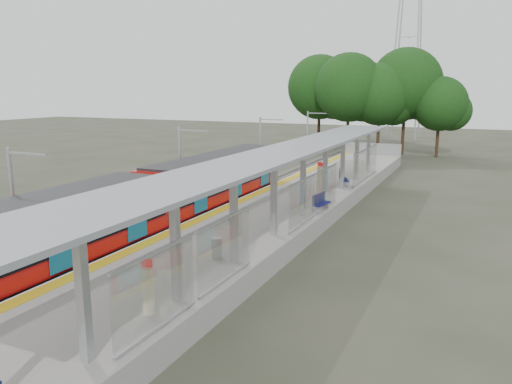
% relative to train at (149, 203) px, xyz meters
% --- Properties ---
extents(trackbed, '(3.00, 70.00, 0.24)m').
position_rel_train_xyz_m(trackbed, '(-0.00, 6.65, -1.93)').
color(trackbed, '#59544C').
rests_on(trackbed, ground).
extents(platform, '(6.00, 50.00, 1.00)m').
position_rel_train_xyz_m(platform, '(4.50, 6.65, -1.55)').
color(platform, gray).
rests_on(platform, ground).
extents(tactile_strip, '(0.60, 50.00, 0.02)m').
position_rel_train_xyz_m(tactile_strip, '(1.95, 6.65, -1.04)').
color(tactile_strip, gold).
rests_on(tactile_strip, platform).
extents(end_fence, '(6.00, 0.10, 1.20)m').
position_rel_train_xyz_m(end_fence, '(4.50, 31.60, -0.45)').
color(end_fence, '#9EA0A5').
rests_on(end_fence, platform).
extents(train, '(2.74, 27.60, 3.62)m').
position_rel_train_xyz_m(train, '(0.00, 0.00, 0.00)').
color(train, black).
rests_on(train, ground).
extents(canopy, '(3.27, 38.00, 3.66)m').
position_rel_train_xyz_m(canopy, '(6.11, 2.83, 2.15)').
color(canopy, '#9EA0A5').
rests_on(canopy, platform).
extents(pylon, '(8.00, 4.00, 38.00)m').
position_rel_train_xyz_m(pylon, '(3.50, 59.65, 16.95)').
color(pylon, '#9EA0A5').
rests_on(pylon, ground).
extents(tree_cluster, '(21.33, 11.15, 12.35)m').
position_rel_train_xyz_m(tree_cluster, '(2.45, 39.80, 5.55)').
color(tree_cluster, '#382316').
rests_on(tree_cluster, ground).
extents(catenary_masts, '(2.08, 48.16, 5.40)m').
position_rel_train_xyz_m(catenary_masts, '(-1.72, 5.65, 0.86)').
color(catenary_masts, '#9EA0A5').
rests_on(catenary_masts, ground).
extents(bench_mid, '(0.65, 1.52, 1.01)m').
position_rel_train_xyz_m(bench_mid, '(7.11, 5.88, -0.52)').
color(bench_mid, '#101152').
rests_on(bench_mid, platform).
extents(bench_far, '(1.10, 1.71, 1.13)m').
position_rel_train_xyz_m(bench_far, '(6.34, 13.42, -0.46)').
color(bench_far, '#101152').
rests_on(bench_far, platform).
extents(info_pillar_near, '(0.39, 0.39, 1.71)m').
position_rel_train_xyz_m(info_pillar_near, '(6.27, -8.53, -0.31)').
color(info_pillar_near, beige).
rests_on(info_pillar_near, platform).
extents(info_pillar_far, '(0.42, 0.42, 1.85)m').
position_rel_train_xyz_m(info_pillar_far, '(5.21, 11.80, -0.25)').
color(info_pillar_far, beige).
rests_on(info_pillar_far, platform).
extents(litter_bin, '(0.48, 0.48, 0.85)m').
position_rel_train_xyz_m(litter_bin, '(5.69, -3.29, -0.63)').
color(litter_bin, '#9EA0A5').
rests_on(litter_bin, platform).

